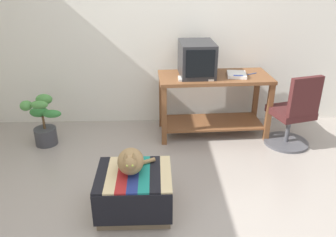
{
  "coord_description": "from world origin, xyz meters",
  "views": [
    {
      "loc": [
        -0.16,
        -2.3,
        1.99
      ],
      "look_at": [
        -0.04,
        0.85,
        0.55
      ],
      "focal_mm": 36.66,
      "sensor_mm": 36.0,
      "label": 1
    }
  ],
  "objects_px": {
    "desk": "(214,95)",
    "cat": "(131,161)",
    "book": "(237,75)",
    "ottoman_with_blanket": "(134,192)",
    "office_chair": "(293,116)",
    "tv_monitor": "(197,59)",
    "potted_plant": "(43,122)",
    "keyboard": "(196,78)",
    "stapler": "(238,77)"
  },
  "relations": [
    {
      "from": "potted_plant",
      "to": "desk",
      "type": "bearing_deg",
      "value": 6.07
    },
    {
      "from": "tv_monitor",
      "to": "ottoman_with_blanket",
      "type": "bearing_deg",
      "value": -116.98
    },
    {
      "from": "book",
      "to": "tv_monitor",
      "type": "bearing_deg",
      "value": -178.39
    },
    {
      "from": "desk",
      "to": "book",
      "type": "xyz_separation_m",
      "value": [
        0.25,
        -0.03,
        0.26
      ]
    },
    {
      "from": "book",
      "to": "ottoman_with_blanket",
      "type": "bearing_deg",
      "value": -120.46
    },
    {
      "from": "tv_monitor",
      "to": "keyboard",
      "type": "distance_m",
      "value": 0.25
    },
    {
      "from": "office_chair",
      "to": "desk",
      "type": "bearing_deg",
      "value": -38.74
    },
    {
      "from": "ottoman_with_blanket",
      "to": "cat",
      "type": "distance_m",
      "value": 0.29
    },
    {
      "from": "book",
      "to": "ottoman_with_blanket",
      "type": "distance_m",
      "value": 1.94
    },
    {
      "from": "book",
      "to": "cat",
      "type": "bearing_deg",
      "value": -121.52
    },
    {
      "from": "desk",
      "to": "book",
      "type": "height_order",
      "value": "book"
    },
    {
      "from": "desk",
      "to": "cat",
      "type": "distance_m",
      "value": 1.71
    },
    {
      "from": "book",
      "to": "ottoman_with_blanket",
      "type": "height_order",
      "value": "book"
    },
    {
      "from": "keyboard",
      "to": "office_chair",
      "type": "distance_m",
      "value": 1.2
    },
    {
      "from": "potted_plant",
      "to": "office_chair",
      "type": "height_order",
      "value": "office_chair"
    },
    {
      "from": "stapler",
      "to": "desk",
      "type": "bearing_deg",
      "value": 69.12
    },
    {
      "from": "desk",
      "to": "stapler",
      "type": "distance_m",
      "value": 0.39
    },
    {
      "from": "desk",
      "to": "tv_monitor",
      "type": "relative_size",
      "value": 2.58
    },
    {
      "from": "potted_plant",
      "to": "stapler",
      "type": "distance_m",
      "value": 2.34
    },
    {
      "from": "tv_monitor",
      "to": "ottoman_with_blanket",
      "type": "distance_m",
      "value": 1.81
    },
    {
      "from": "office_chair",
      "to": "keyboard",
      "type": "bearing_deg",
      "value": -27.26
    },
    {
      "from": "stapler",
      "to": "office_chair",
      "type": "bearing_deg",
      "value": -104.72
    },
    {
      "from": "book",
      "to": "stapler",
      "type": "xyz_separation_m",
      "value": [
        -0.0,
        -0.1,
        0.0
      ]
    },
    {
      "from": "tv_monitor",
      "to": "book",
      "type": "bearing_deg",
      "value": -9.14
    },
    {
      "from": "book",
      "to": "office_chair",
      "type": "bearing_deg",
      "value": -20.82
    },
    {
      "from": "potted_plant",
      "to": "cat",
      "type": "bearing_deg",
      "value": -47.84
    },
    {
      "from": "tv_monitor",
      "to": "office_chair",
      "type": "xyz_separation_m",
      "value": [
        1.09,
        -0.4,
        -0.57
      ]
    },
    {
      "from": "desk",
      "to": "office_chair",
      "type": "relative_size",
      "value": 1.52
    },
    {
      "from": "desk",
      "to": "office_chair",
      "type": "distance_m",
      "value": 0.95
    },
    {
      "from": "cat",
      "to": "office_chair",
      "type": "xyz_separation_m",
      "value": [
        1.79,
        1.07,
        -0.1
      ]
    },
    {
      "from": "desk",
      "to": "cat",
      "type": "relative_size",
      "value": 4.0
    },
    {
      "from": "desk",
      "to": "cat",
      "type": "height_order",
      "value": "desk"
    },
    {
      "from": "ottoman_with_blanket",
      "to": "tv_monitor",
      "type": "bearing_deg",
      "value": 65.57
    },
    {
      "from": "office_chair",
      "to": "stapler",
      "type": "relative_size",
      "value": 8.09
    },
    {
      "from": "ottoman_with_blanket",
      "to": "keyboard",
      "type": "bearing_deg",
      "value": 63.82
    },
    {
      "from": "desk",
      "to": "keyboard",
      "type": "bearing_deg",
      "value": -152.38
    },
    {
      "from": "stapler",
      "to": "ottoman_with_blanket",
      "type": "bearing_deg",
      "value": 146.11
    },
    {
      "from": "desk",
      "to": "keyboard",
      "type": "distance_m",
      "value": 0.38
    },
    {
      "from": "stapler",
      "to": "cat",
      "type": "bearing_deg",
      "value": 144.99
    },
    {
      "from": "tv_monitor",
      "to": "stapler",
      "type": "xyz_separation_m",
      "value": [
        0.47,
        -0.15,
        -0.17
      ]
    },
    {
      "from": "cat",
      "to": "potted_plant",
      "type": "distance_m",
      "value": 1.67
    },
    {
      "from": "keyboard",
      "to": "ottoman_with_blanket",
      "type": "relative_size",
      "value": 0.63
    },
    {
      "from": "keyboard",
      "to": "stapler",
      "type": "distance_m",
      "value": 0.49
    },
    {
      "from": "tv_monitor",
      "to": "book",
      "type": "relative_size",
      "value": 2.05
    },
    {
      "from": "desk",
      "to": "tv_monitor",
      "type": "distance_m",
      "value": 0.49
    },
    {
      "from": "ottoman_with_blanket",
      "to": "potted_plant",
      "type": "relative_size",
      "value": 1.06
    },
    {
      "from": "keyboard",
      "to": "office_chair",
      "type": "bearing_deg",
      "value": -11.35
    },
    {
      "from": "tv_monitor",
      "to": "book",
      "type": "height_order",
      "value": "tv_monitor"
    },
    {
      "from": "tv_monitor",
      "to": "potted_plant",
      "type": "bearing_deg",
      "value": -175.05
    },
    {
      "from": "office_chair",
      "to": "tv_monitor",
      "type": "bearing_deg",
      "value": -35.48
    }
  ]
}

